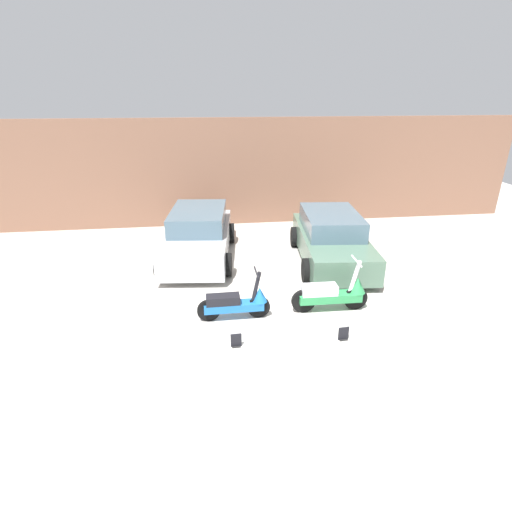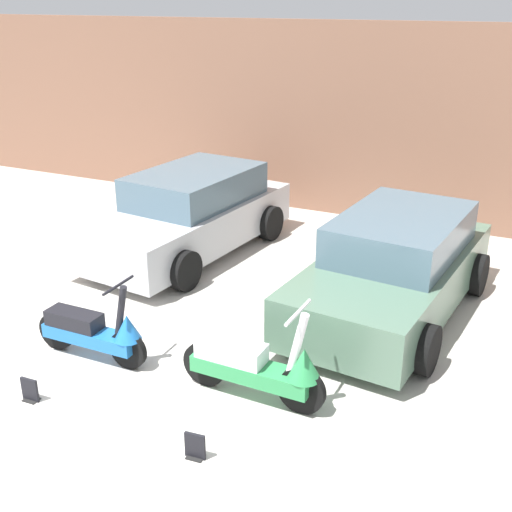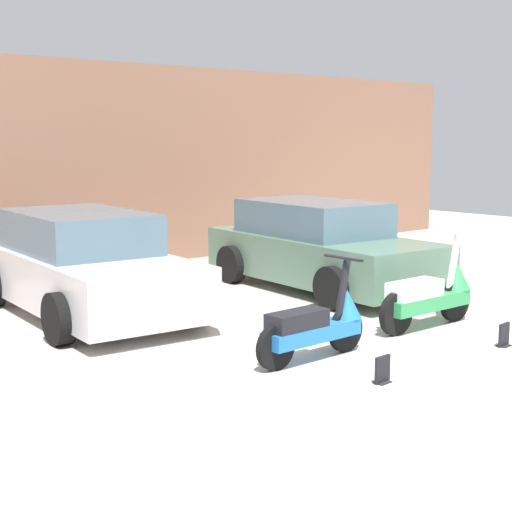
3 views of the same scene
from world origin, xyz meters
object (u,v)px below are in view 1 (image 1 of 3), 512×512
(scooter_front_right, at_px, (333,293))
(placard_near_right_scooter, at_px, (343,334))
(car_rear_center, at_px, (331,239))
(placard_near_left_scooter, at_px, (236,341))
(car_rear_left, at_px, (198,235))
(scooter_front_left, at_px, (237,303))

(scooter_front_right, relative_size, placard_near_right_scooter, 6.26)
(car_rear_center, height_order, placard_near_right_scooter, car_rear_center)
(car_rear_center, distance_m, placard_near_left_scooter, 4.67)
(car_rear_left, distance_m, placard_near_right_scooter, 5.20)
(car_rear_left, xyz_separation_m, placard_near_left_scooter, (0.67, -4.39, -0.52))
(scooter_front_left, distance_m, scooter_front_right, 2.03)
(scooter_front_right, bearing_deg, placard_near_right_scooter, -95.49)
(scooter_front_left, distance_m, car_rear_left, 3.52)
(scooter_front_right, bearing_deg, car_rear_center, 75.13)
(car_rear_center, bearing_deg, placard_near_right_scooter, -7.86)
(placard_near_left_scooter, relative_size, placard_near_right_scooter, 1.00)
(placard_near_right_scooter, bearing_deg, scooter_front_right, 83.43)
(scooter_front_left, xyz_separation_m, placard_near_left_scooter, (-0.10, -0.96, -0.25))
(scooter_front_right, xyz_separation_m, placard_near_left_scooter, (-2.13, -1.04, -0.29))
(scooter_front_left, relative_size, scooter_front_right, 0.91)
(scooter_front_left, distance_m, placard_near_left_scooter, 1.00)
(placard_near_left_scooter, bearing_deg, scooter_front_right, 26.02)
(car_rear_center, distance_m, placard_near_right_scooter, 3.81)
(car_rear_left, bearing_deg, scooter_front_right, 45.94)
(car_rear_center, xyz_separation_m, placard_near_right_scooter, (-0.87, -3.68, -0.52))
(scooter_front_right, xyz_separation_m, car_rear_left, (-2.81, 3.35, 0.23))
(car_rear_center, bearing_deg, car_rear_left, -96.49)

